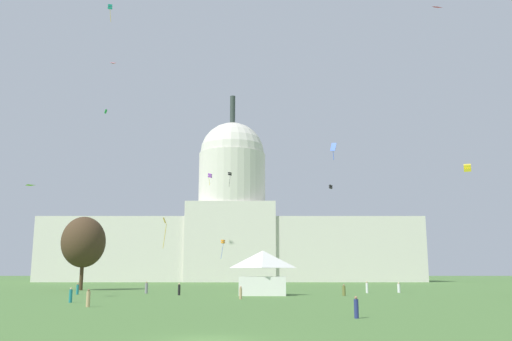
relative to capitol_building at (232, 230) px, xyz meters
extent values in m
plane|color=#4C7538|center=(5.87, -153.79, -17.02)|extent=(800.00, 800.00, 0.00)
cube|color=beige|center=(-31.03, 0.00, -6.69)|extent=(62.06, 21.00, 20.66)
cube|color=beige|center=(31.03, 0.00, -6.69)|extent=(62.06, 21.00, 20.66)
cube|color=beige|center=(0.00, 0.00, -4.32)|extent=(28.87, 23.10, 25.41)
cylinder|color=beige|center=(0.00, 0.00, 17.18)|extent=(22.66, 22.66, 17.60)
sphere|color=beige|center=(0.00, 0.00, 25.98)|extent=(22.01, 22.01, 22.01)
cylinder|color=#2D3833|center=(0.00, 0.00, 41.96)|extent=(1.80, 1.80, 9.94)
cube|color=white|center=(9.18, -103.74, -15.73)|extent=(6.69, 5.10, 2.57)
pyramid|color=white|center=(9.18, -103.74, -12.03)|extent=(7.02, 5.35, 2.42)
cylinder|color=#42301E|center=(-23.14, -82.60, -14.11)|extent=(0.66, 0.66, 5.81)
ellipsoid|color=#42301E|center=(-23.14, -82.60, -8.46)|extent=(9.86, 9.78, 9.17)
cylinder|color=#1E757A|center=(-11.72, -121.59, -16.34)|extent=(0.39, 0.39, 1.36)
sphere|color=beige|center=(-11.72, -121.59, -15.55)|extent=(0.25, 0.25, 0.22)
cylinder|color=black|center=(-2.63, -103.33, -16.30)|extent=(0.48, 0.48, 1.45)
sphere|color=beige|center=(-2.63, -103.33, -15.45)|extent=(0.35, 0.35, 0.25)
cylinder|color=#1E757A|center=(-17.77, -100.84, -16.33)|extent=(0.48, 0.48, 1.38)
sphere|color=#A37556|center=(-17.77, -100.84, -15.51)|extent=(0.34, 0.34, 0.25)
cylinder|color=olive|center=(20.30, -105.14, -16.36)|extent=(0.60, 0.60, 1.32)
sphere|color=#A37556|center=(20.30, -105.14, -15.58)|extent=(0.31, 0.31, 0.23)
cylinder|color=tan|center=(6.35, -114.30, -16.37)|extent=(0.43, 0.43, 1.29)
sphere|color=tan|center=(6.35, -114.30, -15.60)|extent=(0.32, 0.32, 0.26)
cylinder|color=gray|center=(-8.46, -97.33, -16.25)|extent=(0.55, 0.55, 1.55)
sphere|color=#A37556|center=(-8.46, -97.33, -15.36)|extent=(0.30, 0.30, 0.23)
cylinder|color=silver|center=(30.74, -94.14, -16.35)|extent=(0.58, 0.58, 1.35)
sphere|color=beige|center=(30.74, -94.14, -15.55)|extent=(0.32, 0.32, 0.25)
cylinder|color=tan|center=(-7.59, -128.88, -16.30)|extent=(0.48, 0.48, 1.44)
sphere|color=brown|center=(-7.59, -128.88, -15.47)|extent=(0.27, 0.27, 0.21)
cylinder|color=silver|center=(25.39, -95.73, -16.25)|extent=(0.54, 0.54, 1.53)
sphere|color=tan|center=(25.39, -95.73, -15.36)|extent=(0.35, 0.35, 0.25)
cylinder|color=navy|center=(15.36, -141.29, -16.36)|extent=(0.42, 0.42, 1.33)
sphere|color=#A37556|center=(15.36, -141.29, -15.59)|extent=(0.27, 0.27, 0.21)
cube|color=black|center=(29.22, -31.54, 9.42)|extent=(1.06, 1.00, 0.64)
cube|color=black|center=(29.22, -31.54, 9.98)|extent=(1.06, 1.00, 0.64)
cube|color=blue|center=(18.99, -107.85, 3.34)|extent=(0.94, 0.64, 1.28)
cylinder|color=blue|center=(18.96, -107.85, 2.09)|extent=(0.10, 0.25, 1.26)
cube|color=green|center=(-28.07, -56.19, 24.24)|extent=(0.65, 0.55, 1.09)
cube|color=yellow|center=(39.25, -103.40, 0.97)|extent=(1.33, 1.38, 0.78)
cube|color=yellow|center=(39.25, -103.40, 1.49)|extent=(1.33, 1.38, 0.78)
cube|color=teal|center=(-19.17, -87.57, 34.82)|extent=(0.92, 0.98, 0.58)
cube|color=teal|center=(-19.17, -87.57, 35.33)|extent=(0.92, 0.98, 0.58)
cylinder|color=gold|center=(-19.04, -87.57, 33.34)|extent=(0.29, 0.44, 2.59)
cube|color=gold|center=(-4.19, -108.11, -6.93)|extent=(0.38, 0.96, 0.91)
cylinder|color=gold|center=(-4.09, -108.11, -9.03)|extent=(0.52, 0.44, 3.35)
pyramid|color=#8CD133|center=(-24.01, -106.20, -2.05)|extent=(1.39, 1.04, 0.16)
pyramid|color=red|center=(31.81, -115.15, 20.19)|extent=(1.31, 0.88, 0.30)
cube|color=orange|center=(1.12, -64.84, -7.63)|extent=(0.90, 0.91, 0.36)
cube|color=orange|center=(1.12, -64.84, -7.22)|extent=(0.90, 0.91, 0.36)
cylinder|color=blue|center=(0.97, -64.84, -9.43)|extent=(0.56, 0.13, 3.30)
pyramid|color=pink|center=(-31.01, -41.43, 41.92)|extent=(1.51, 0.93, 0.27)
cube|color=purple|center=(-2.81, -54.35, 8.58)|extent=(1.02, 0.97, 0.54)
cube|color=purple|center=(-2.81, -54.35, 9.09)|extent=(1.02, 0.97, 0.54)
cylinder|color=yellow|center=(-2.97, -54.35, 7.42)|extent=(0.32, 0.24, 1.94)
cube|color=black|center=(2.04, -56.54, 8.69)|extent=(0.93, 0.95, 0.47)
cube|color=black|center=(2.04, -56.54, 9.09)|extent=(0.93, 0.95, 0.47)
cylinder|color=black|center=(2.01, -56.54, 7.12)|extent=(0.29, 0.32, 2.83)
camera|label=1|loc=(8.20, -180.70, -13.75)|focal=37.69mm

